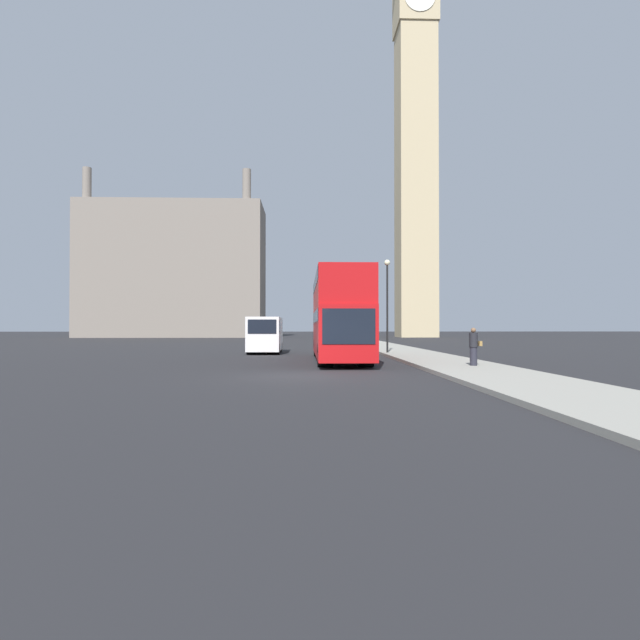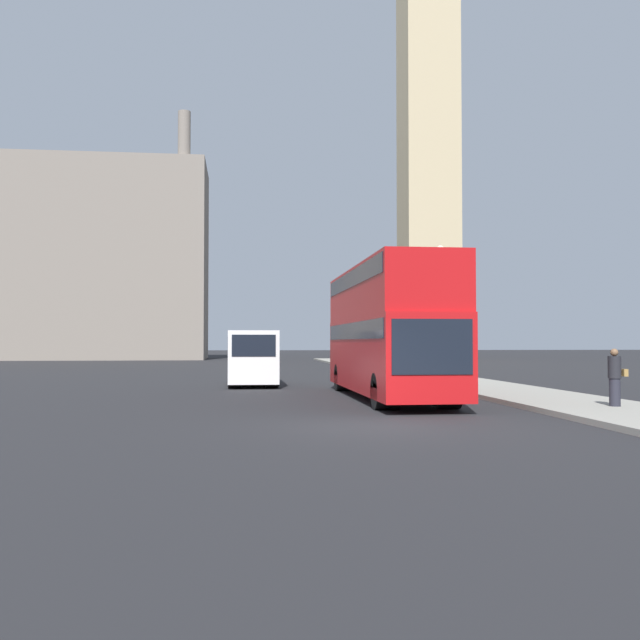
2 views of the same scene
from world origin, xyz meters
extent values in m
plane|color=black|center=(0.00, 0.00, 0.00)|extent=(300.00, 300.00, 0.00)
cube|color=tan|center=(18.61, 63.45, 25.41)|extent=(6.05, 6.05, 50.81)
cube|color=slate|center=(-21.18, 64.82, 10.82)|extent=(29.06, 11.08, 21.64)
cylinder|color=slate|center=(-8.83, 60.11, 24.02)|extent=(1.33, 1.33, 4.76)
cube|color=#B71114|center=(1.99, 7.66, 1.49)|extent=(2.44, 11.22, 2.41)
cube|color=#B71114|center=(1.99, 7.66, 3.54)|extent=(2.44, 11.00, 1.69)
cube|color=black|center=(1.99, 7.66, 2.27)|extent=(2.48, 10.77, 0.55)
cube|color=black|center=(1.99, 7.66, 4.02)|extent=(2.48, 10.55, 0.55)
cube|color=black|center=(1.99, 2.04, 1.78)|extent=(2.15, 0.03, 1.45)
cylinder|color=black|center=(1.11, 3.74, 0.52)|extent=(0.68, 1.04, 1.04)
cylinder|color=black|center=(2.87, 3.74, 0.52)|extent=(0.68, 1.04, 1.04)
cylinder|color=black|center=(1.11, 11.59, 0.52)|extent=(0.68, 1.04, 1.04)
cylinder|color=black|center=(2.87, 11.59, 0.52)|extent=(0.68, 1.04, 1.04)
cube|color=white|center=(-2.39, 15.25, 1.28)|extent=(2.06, 5.14, 2.18)
cube|color=black|center=(-2.39, 12.66, 1.76)|extent=(1.75, 0.02, 0.87)
cube|color=black|center=(-2.39, 13.58, 1.76)|extent=(2.09, 0.92, 0.70)
cylinder|color=black|center=(-3.16, 13.50, 0.35)|extent=(0.52, 0.69, 0.69)
cylinder|color=black|center=(-1.62, 13.50, 0.35)|extent=(0.52, 0.69, 0.69)
cylinder|color=black|center=(-3.16, 16.99, 0.35)|extent=(0.52, 0.69, 0.69)
cylinder|color=black|center=(-1.62, 16.99, 0.35)|extent=(0.52, 0.69, 0.69)
cylinder|color=#23232D|center=(7.23, 2.51, 0.53)|extent=(0.30, 0.30, 0.76)
cylinder|color=black|center=(7.23, 2.51, 1.21)|extent=(0.35, 0.35, 0.60)
sphere|color=brown|center=(7.23, 2.51, 1.62)|extent=(0.21, 0.21, 0.21)
cube|color=olive|center=(7.50, 2.51, 1.06)|extent=(0.12, 0.24, 0.20)
cylinder|color=black|center=(5.38, 12.97, 2.87)|extent=(0.12, 0.12, 5.43)
sphere|color=beige|center=(5.38, 12.97, 5.76)|extent=(0.36, 0.36, 0.36)
camera|label=1|loc=(0.20, -17.98, 1.78)|focal=28.00mm
camera|label=2|loc=(-2.98, -15.93, 1.90)|focal=40.00mm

